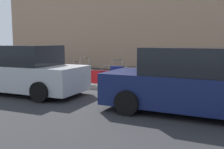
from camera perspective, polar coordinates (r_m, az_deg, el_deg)
The scene contains 17 objects.
ground_plane at distance 10.39m, azimuth -4.62°, elevation -3.08°, with size 40.00×40.00×0.00m, color #28282B.
sidewalk_curb at distance 12.55m, azimuth 1.31°, elevation -0.94°, with size 18.00×5.00×0.14m, color #ADA89E.
suitcase_maroon_0 at distance 9.40m, azimuth 18.09°, elevation -1.31°, with size 0.49×0.23×0.81m.
suitcase_red_1 at distance 9.42m, azimuth 14.97°, elevation -1.33°, with size 0.38×0.25×0.76m.
suitcase_black_2 at distance 9.59m, azimuth 12.45°, elevation -0.99°, with size 0.37×0.21×0.80m.
suitcase_teal_3 at distance 9.65m, azimuth 9.69°, elevation -1.34°, with size 0.40×0.28×0.85m.
suitcase_silver_4 at distance 9.92m, azimuth 7.21°, elevation -0.73°, with size 0.45×0.24×0.97m.
suitcase_olive_5 at distance 10.08m, azimuth 4.25°, elevation -0.88°, with size 0.48×0.24×0.79m.
suitcase_navy_6 at distance 10.22m, azimuth 1.15°, elevation -0.25°, with size 0.50×0.25×1.04m.
suitcase_maroon_7 at distance 10.45m, azimuth -1.43°, elevation -0.62°, with size 0.38×0.25×0.78m.
suitcase_red_8 at distance 10.80m, azimuth -3.44°, elevation -0.51°, with size 0.45×0.21×0.58m.
suitcase_black_9 at distance 11.01m, azimuth -5.97°, elevation 0.23°, with size 0.45×0.21×1.06m.
suitcase_teal_10 at distance 11.35m, azimuth -7.79°, elevation 0.06°, with size 0.36×0.25×0.90m.
fire_hydrant at distance 11.68m, azimuth -10.76°, elevation 0.66°, with size 0.39×0.21×0.77m.
bollard_post at distance 12.02m, azimuth -13.93°, elevation 0.62°, with size 0.16×0.16×0.75m, color brown.
parked_car_navy_0 at distance 7.01m, azimuth 16.80°, elevation -1.79°, with size 4.52×2.08×1.71m.
parked_car_silver_1 at distance 9.76m, azimuth -18.49°, elevation 0.66°, with size 4.43×2.21×1.73m.
Camera 1 is at (-5.32, 8.73, 1.86)m, focal length 41.62 mm.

